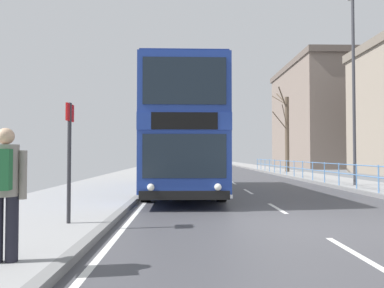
% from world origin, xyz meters
% --- Properties ---
extents(ground, '(15.80, 140.00, 0.20)m').
position_xyz_m(ground, '(-0.72, -0.00, 0.04)').
color(ground, '#444449').
extents(double_decker_bus_main, '(2.87, 10.30, 4.50)m').
position_xyz_m(double_decker_bus_main, '(-2.73, 7.00, 2.35)').
color(double_decker_bus_main, navy).
rests_on(double_decker_bus_main, ground).
extents(pedestrian_railing_far_kerb, '(0.05, 26.03, 1.03)m').
position_xyz_m(pedestrian_railing_far_kerb, '(4.45, 14.87, 0.83)').
color(pedestrian_railing_far_kerb, '#598CC6').
rests_on(pedestrian_railing_far_kerb, ground).
extents(pedestrian_with_backpack, '(0.55, 0.57, 1.76)m').
position_xyz_m(pedestrian_with_backpack, '(-5.02, -3.13, 1.17)').
color(pedestrian_with_backpack, black).
rests_on(pedestrian_with_backpack, ground).
extents(bus_stop_sign_near, '(0.08, 0.44, 2.48)m').
position_xyz_m(bus_stop_sign_near, '(-5.05, -0.37, 1.68)').
color(bus_stop_sign_near, '#2D2D33').
rests_on(bus_stop_sign_near, ground).
extents(street_lamp_far_side, '(0.28, 0.60, 8.99)m').
position_xyz_m(street_lamp_far_side, '(5.24, 8.90, 5.26)').
color(street_lamp_far_side, '#38383D').
rests_on(street_lamp_far_side, ground).
extents(bare_tree_far_00, '(1.58, 2.96, 7.04)m').
position_xyz_m(bare_tree_far_00, '(5.85, 22.45, 3.52)').
color(bare_tree_far_00, brown).
rests_on(bare_tree_far_00, ground).
extents(background_building_00, '(8.51, 17.37, 13.12)m').
position_xyz_m(background_building_00, '(14.54, 38.39, 6.59)').
color(background_building_00, slate).
rests_on(background_building_00, ground).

